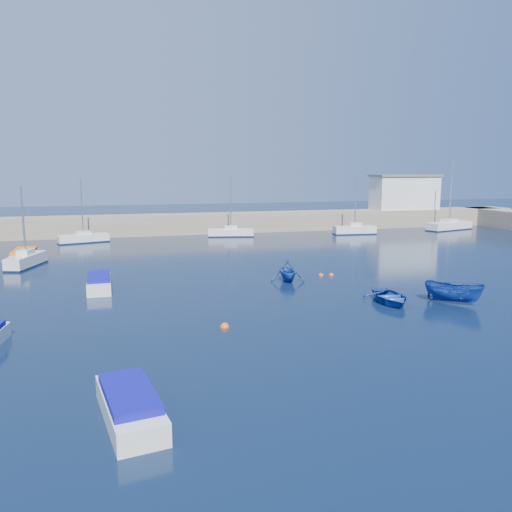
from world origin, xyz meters
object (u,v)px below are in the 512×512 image
object	(u,v)px
sailboat_3	(26,260)
sailboat_7	(355,230)
sailboat_8	(449,226)
motorboat_1	(99,283)
motorboat_3	(130,405)
dinghy_center	(390,297)
motorboat_2	(25,256)
harbor_office	(404,193)
sailboat_5	(84,238)
sailboat_6	(231,232)
dinghy_right	(454,292)
dinghy_left	(287,271)

from	to	relation	value
sailboat_3	sailboat_7	distance (m)	41.00
sailboat_8	motorboat_1	distance (m)	54.15
motorboat_3	dinghy_center	bearing A→B (deg)	25.18
motorboat_1	motorboat_2	world-z (taller)	motorboat_2
harbor_office	motorboat_1	bearing A→B (deg)	-144.16
dinghy_center	motorboat_1	bearing A→B (deg)	161.45
sailboat_3	dinghy_center	size ratio (longest dim) A/B	1.87
harbor_office	sailboat_3	xyz separation A→B (m)	(-50.57, -21.02, -4.49)
harbor_office	dinghy_center	bearing A→B (deg)	-122.77
sailboat_5	sailboat_7	world-z (taller)	sailboat_7
sailboat_5	dinghy_center	xyz separation A→B (m)	(20.49, -34.46, -0.15)
sailboat_8	motorboat_2	size ratio (longest dim) A/B	1.83
sailboat_5	sailboat_8	xyz separation A→B (m)	(50.26, -0.16, 0.09)
sailboat_6	dinghy_center	xyz separation A→B (m)	(2.40, -35.39, -0.16)
sailboat_5	motorboat_1	size ratio (longest dim) A/B	1.67
dinghy_right	motorboat_3	bearing A→B (deg)	166.19
motorboat_3	dinghy_left	size ratio (longest dim) A/B	1.61
sailboat_3	motorboat_3	distance (m)	31.83
sailboat_6	dinghy_center	distance (m)	35.47
harbor_office	sailboat_6	xyz separation A→B (m)	(-28.54, -5.24, -4.54)
sailboat_3	dinghy_center	world-z (taller)	sailboat_3
sailboat_6	motorboat_1	bearing A→B (deg)	162.10
sailboat_5	motorboat_2	size ratio (longest dim) A/B	1.39
sailboat_5	dinghy_left	xyz separation A→B (m)	(16.34, -26.51, 0.25)
motorboat_1	dinghy_right	bearing A→B (deg)	-25.37
sailboat_5	motorboat_3	bearing A→B (deg)	168.88
sailboat_3	dinghy_right	bearing A→B (deg)	-18.74
motorboat_3	sailboat_7	bearing A→B (deg)	46.33
sailboat_8	dinghy_center	size ratio (longest dim) A/B	2.64
dinghy_center	dinghy_left	bearing A→B (deg)	124.96
sailboat_6	dinghy_left	distance (m)	27.49
harbor_office	sailboat_8	distance (m)	8.55
sailboat_7	dinghy_center	bearing A→B (deg)	162.48
motorboat_2	dinghy_center	world-z (taller)	motorboat_2
sailboat_6	sailboat_8	distance (m)	32.19
motorboat_2	dinghy_right	world-z (taller)	dinghy_right
motorboat_1	motorboat_2	xyz separation A→B (m)	(-7.11, 14.04, 0.01)
sailboat_3	sailboat_5	xyz separation A→B (m)	(3.94, 14.86, -0.07)
sailboat_6	motorboat_3	world-z (taller)	sailboat_6
sailboat_6	dinghy_right	world-z (taller)	sailboat_6
sailboat_3	sailboat_6	bearing A→B (deg)	53.16
sailboat_5	motorboat_2	distance (m)	12.54
sailboat_6	sailboat_3	bearing A→B (deg)	138.04
dinghy_center	dinghy_left	xyz separation A→B (m)	(-4.15, 7.95, 0.40)
motorboat_3	dinghy_right	xyz separation A→B (m)	(20.25, 10.05, 0.20)
sailboat_5	sailboat_8	bearing A→B (deg)	-106.40
dinghy_right	sailboat_6	bearing A→B (deg)	59.49
harbor_office	sailboat_7	distance (m)	14.69
sailboat_3	sailboat_7	bearing A→B (deg)	37.06
dinghy_left	dinghy_right	xyz separation A→B (m)	(7.99, -9.10, -0.08)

